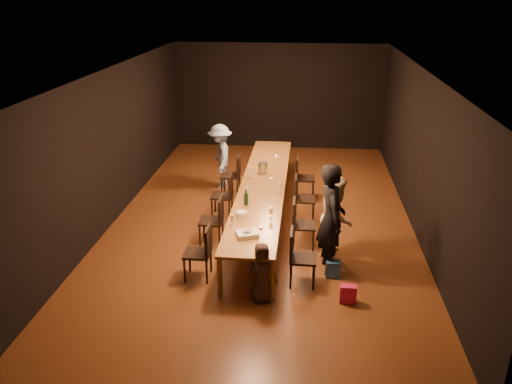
# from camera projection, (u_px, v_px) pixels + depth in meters

# --- Properties ---
(ground) EXTENTS (10.00, 10.00, 0.00)m
(ground) POSITION_uv_depth(u_px,v_px,m) (263.00, 217.00, 10.34)
(ground) COLOR #482812
(ground) RESTS_ON ground
(room_shell) EXTENTS (6.04, 10.04, 3.02)m
(room_shell) POSITION_uv_depth(u_px,v_px,m) (263.00, 119.00, 9.55)
(room_shell) COLOR black
(room_shell) RESTS_ON ground
(table) EXTENTS (0.90, 6.00, 0.75)m
(table) POSITION_uv_depth(u_px,v_px,m) (263.00, 186.00, 10.08)
(table) COLOR brown
(table) RESTS_ON ground
(chair_right_0) EXTENTS (0.42, 0.42, 0.93)m
(chair_right_0) POSITION_uv_depth(u_px,v_px,m) (303.00, 258.00, 7.88)
(chair_right_0) COLOR black
(chair_right_0) RESTS_ON ground
(chair_right_1) EXTENTS (0.42, 0.42, 0.93)m
(chair_right_1) POSITION_uv_depth(u_px,v_px,m) (304.00, 224.00, 8.98)
(chair_right_1) COLOR black
(chair_right_1) RESTS_ON ground
(chair_right_2) EXTENTS (0.42, 0.42, 0.93)m
(chair_right_2) POSITION_uv_depth(u_px,v_px,m) (305.00, 198.00, 10.09)
(chair_right_2) COLOR black
(chair_right_2) RESTS_ON ground
(chair_right_3) EXTENTS (0.42, 0.42, 0.93)m
(chair_right_3) POSITION_uv_depth(u_px,v_px,m) (305.00, 178.00, 11.19)
(chair_right_3) COLOR black
(chair_right_3) RESTS_ON ground
(chair_left_0) EXTENTS (0.42, 0.42, 0.93)m
(chair_left_0) POSITION_uv_depth(u_px,v_px,m) (197.00, 252.00, 8.04)
(chair_left_0) COLOR black
(chair_left_0) RESTS_ON ground
(chair_left_1) EXTENTS (0.42, 0.42, 0.93)m
(chair_left_1) POSITION_uv_depth(u_px,v_px,m) (211.00, 220.00, 9.14)
(chair_left_1) COLOR black
(chair_left_1) RESTS_ON ground
(chair_left_2) EXTENTS (0.42, 0.42, 0.93)m
(chair_left_2) POSITION_uv_depth(u_px,v_px,m) (222.00, 195.00, 10.25)
(chair_left_2) COLOR black
(chair_left_2) RESTS_ON ground
(chair_left_3) EXTENTS (0.42, 0.42, 0.93)m
(chair_left_3) POSITION_uv_depth(u_px,v_px,m) (231.00, 175.00, 11.35)
(chair_left_3) COLOR black
(chair_left_3) RESTS_ON ground
(woman_birthday) EXTENTS (0.56, 0.75, 1.88)m
(woman_birthday) POSITION_uv_depth(u_px,v_px,m) (331.00, 219.00, 8.10)
(woman_birthday) COLOR black
(woman_birthday) RESTS_ON ground
(woman_tan) EXTENTS (0.68, 0.81, 1.50)m
(woman_tan) POSITION_uv_depth(u_px,v_px,m) (337.00, 217.00, 8.62)
(woman_tan) COLOR beige
(woman_tan) RESTS_ON ground
(man_blue) EXTENTS (0.79, 1.09, 1.52)m
(man_blue) POSITION_uv_depth(u_px,v_px,m) (220.00, 156.00, 11.67)
(man_blue) COLOR #8AACD5
(man_blue) RESTS_ON ground
(child) EXTENTS (0.53, 0.42, 0.96)m
(child) POSITION_uv_depth(u_px,v_px,m) (262.00, 273.00, 7.43)
(child) COLOR #3B2A21
(child) RESTS_ON ground
(gift_bag_red) EXTENTS (0.25, 0.15, 0.29)m
(gift_bag_red) POSITION_uv_depth(u_px,v_px,m) (348.00, 294.00, 7.51)
(gift_bag_red) COLOR #D21F5A
(gift_bag_red) RESTS_ON ground
(gift_bag_blue) EXTENTS (0.23, 0.15, 0.29)m
(gift_bag_blue) POSITION_uv_depth(u_px,v_px,m) (333.00, 269.00, 8.18)
(gift_bag_blue) COLOR #23569B
(gift_bag_blue) RESTS_ON ground
(birthday_cake) EXTENTS (0.40, 0.37, 0.08)m
(birthday_cake) POSITION_uv_depth(u_px,v_px,m) (247.00, 234.00, 7.93)
(birthday_cake) COLOR white
(birthday_cake) RESTS_ON table
(plate_stack) EXTENTS (0.25, 0.25, 0.11)m
(plate_stack) POSITION_uv_depth(u_px,v_px,m) (242.00, 215.00, 8.57)
(plate_stack) COLOR white
(plate_stack) RESTS_ON table
(champagne_bottle) EXTENTS (0.09, 0.09, 0.33)m
(champagne_bottle) POSITION_uv_depth(u_px,v_px,m) (246.00, 197.00, 9.02)
(champagne_bottle) COLOR black
(champagne_bottle) RESTS_ON table
(ice_bucket) EXTENTS (0.23, 0.23, 0.22)m
(ice_bucket) POSITION_uv_depth(u_px,v_px,m) (263.00, 168.00, 10.63)
(ice_bucket) COLOR #A4A4A8
(ice_bucket) RESTS_ON table
(wineglass_0) EXTENTS (0.06, 0.06, 0.21)m
(wineglass_0) POSITION_uv_depth(u_px,v_px,m) (232.00, 220.00, 8.24)
(wineglass_0) COLOR beige
(wineglass_0) RESTS_ON table
(wineglass_1) EXTENTS (0.06, 0.06, 0.21)m
(wineglass_1) POSITION_uv_depth(u_px,v_px,m) (271.00, 213.00, 8.50)
(wineglass_1) COLOR beige
(wineglass_1) RESTS_ON table
(wineglass_2) EXTENTS (0.06, 0.06, 0.21)m
(wineglass_2) POSITION_uv_depth(u_px,v_px,m) (247.00, 192.00, 9.41)
(wineglass_2) COLOR silver
(wineglass_2) RESTS_ON table
(wineglass_3) EXTENTS (0.06, 0.06, 0.21)m
(wineglass_3) POSITION_uv_depth(u_px,v_px,m) (280.00, 186.00, 9.67)
(wineglass_3) COLOR beige
(wineglass_3) RESTS_ON table
(wineglass_4) EXTENTS (0.06, 0.06, 0.21)m
(wineglass_4) POSITION_uv_depth(u_px,v_px,m) (251.00, 172.00, 10.40)
(wineglass_4) COLOR silver
(wineglass_4) RESTS_ON table
(wineglass_5) EXTENTS (0.06, 0.06, 0.21)m
(wineglass_5) POSITION_uv_depth(u_px,v_px,m) (278.00, 161.00, 11.05)
(wineglass_5) COLOR silver
(wineglass_5) RESTS_ON table
(tealight_near) EXTENTS (0.05, 0.05, 0.03)m
(tealight_near) POSITION_uv_depth(u_px,v_px,m) (261.00, 228.00, 8.18)
(tealight_near) COLOR #B2B7B2
(tealight_near) RESTS_ON table
(tealight_mid) EXTENTS (0.05, 0.05, 0.03)m
(tealight_mid) POSITION_uv_depth(u_px,v_px,m) (271.00, 179.00, 10.29)
(tealight_mid) COLOR #B2B7B2
(tealight_mid) RESTS_ON table
(tealight_far) EXTENTS (0.05, 0.05, 0.03)m
(tealight_far) POSITION_uv_depth(u_px,v_px,m) (276.00, 156.00, 11.65)
(tealight_far) COLOR #B2B7B2
(tealight_far) RESTS_ON table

